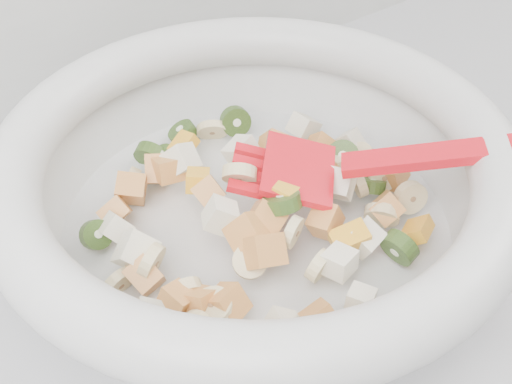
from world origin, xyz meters
TOP-DOWN VIEW (x-y plane):
  - mixing_bowl at (0.18, 1.50)m, footprint 0.39×0.38m

SIDE VIEW (x-z plane):
  - mixing_bowl at x=0.18m, z-range 0.90..1.02m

